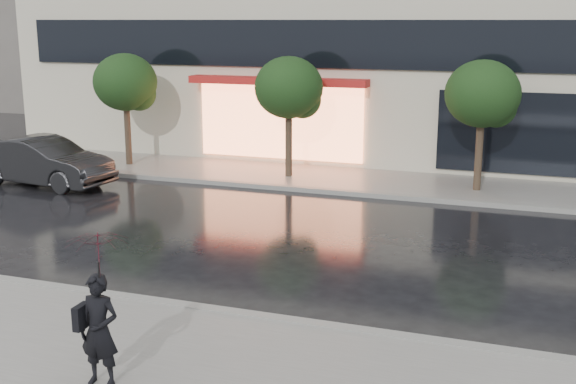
% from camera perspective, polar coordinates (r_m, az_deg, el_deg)
% --- Properties ---
extents(ground, '(120.00, 120.00, 0.00)m').
position_cam_1_polar(ground, '(13.68, -2.02, -8.44)').
color(ground, black).
rests_on(ground, ground).
extents(sidewalk_near, '(60.00, 4.50, 0.12)m').
position_cam_1_polar(sidewalk_near, '(10.98, -8.43, -14.05)').
color(sidewalk_near, slate).
rests_on(sidewalk_near, ground).
extents(sidewalk_far, '(60.00, 3.50, 0.12)m').
position_cam_1_polar(sidewalk_far, '(23.10, 7.30, 0.74)').
color(sidewalk_far, slate).
rests_on(sidewalk_far, ground).
extents(curb_near, '(60.00, 0.25, 0.14)m').
position_cam_1_polar(curb_near, '(12.80, -3.69, -9.71)').
color(curb_near, gray).
rests_on(curb_near, ground).
extents(curb_far, '(60.00, 0.25, 0.14)m').
position_cam_1_polar(curb_far, '(21.44, 6.30, -0.20)').
color(curb_far, gray).
rests_on(curb_far, ground).
extents(tree_far_west, '(2.20, 2.20, 3.99)m').
position_cam_1_polar(tree_far_west, '(25.82, -12.58, 8.30)').
color(tree_far_west, '#33261C').
rests_on(tree_far_west, ground).
extents(tree_mid_west, '(2.20, 2.20, 3.99)m').
position_cam_1_polar(tree_mid_west, '(23.23, 0.22, 8.07)').
color(tree_mid_west, '#33261C').
rests_on(tree_mid_west, ground).
extents(tree_mid_east, '(2.20, 2.20, 3.99)m').
position_cam_1_polar(tree_mid_east, '(22.00, 15.27, 7.30)').
color(tree_mid_east, '#33261C').
rests_on(tree_mid_east, ground).
extents(parked_car, '(4.77, 2.09, 1.52)m').
position_cam_1_polar(parked_car, '(23.93, -18.77, 2.29)').
color(parked_car, black).
rests_on(parked_car, ground).
extents(pedestrian_with_umbrella, '(0.87, 0.88, 2.23)m').
position_cam_1_polar(pedestrian_with_umbrella, '(10.21, -14.75, -7.40)').
color(pedestrian_with_umbrella, black).
rests_on(pedestrian_with_umbrella, sidewalk_near).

